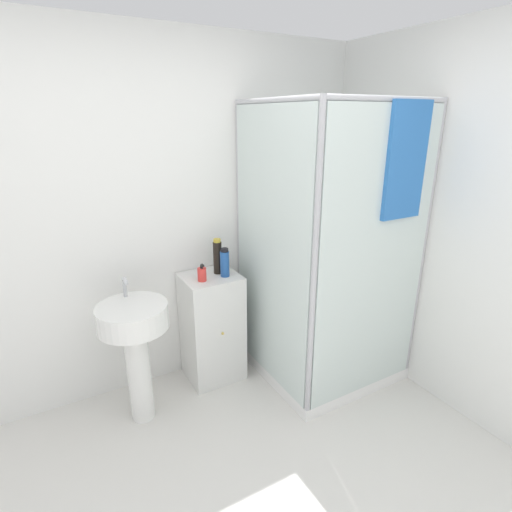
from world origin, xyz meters
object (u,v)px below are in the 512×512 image
object	(u,v)px
sink	(135,337)
soap_dispenser	(202,274)
shampoo_bottle_blue	(225,263)
shampoo_bottle_tall_black	(218,257)

from	to	relation	value
sink	soap_dispenser	size ratio (longest dim) A/B	7.65
sink	shampoo_bottle_blue	size ratio (longest dim) A/B	4.58
sink	soap_dispenser	bearing A→B (deg)	14.72
sink	shampoo_bottle_tall_black	xyz separation A→B (m)	(0.69, 0.22, 0.36)
shampoo_bottle_tall_black	sink	bearing A→B (deg)	-162.38
sink	shampoo_bottle_blue	bearing A→B (deg)	10.98
shampoo_bottle_tall_black	shampoo_bottle_blue	distance (m)	0.09
sink	shampoo_bottle_tall_black	size ratio (longest dim) A/B	3.68
soap_dispenser	shampoo_bottle_blue	size ratio (longest dim) A/B	0.60
soap_dispenser	shampoo_bottle_tall_black	size ratio (longest dim) A/B	0.48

